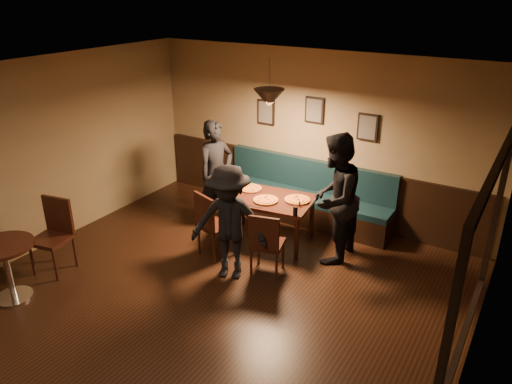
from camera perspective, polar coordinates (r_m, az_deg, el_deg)
floor at (r=6.10m, az=-8.55°, el=-14.78°), size 7.00×7.00×0.00m
ceiling at (r=4.91m, az=-10.52°, el=11.95°), size 7.00×7.00×0.00m
wall_back at (r=8.12m, az=6.78°, el=6.43°), size 6.00×0.00×6.00m
wall_left at (r=7.55m, az=-27.07°, el=2.66°), size 0.00×7.00×7.00m
wall_right at (r=4.28m, az=23.66°, el=-11.99°), size 0.00×7.00×7.00m
wainscot at (r=8.40m, az=6.41°, el=0.50°), size 5.88×0.06×1.00m
booth_bench at (r=8.18m, az=5.59°, el=-0.13°), size 3.00×0.60×1.00m
window_frame at (r=4.66m, az=24.39°, el=-7.66°), size 0.06×2.56×1.86m
window_glass at (r=4.66m, az=24.03°, el=-7.58°), size 0.00×2.40×2.40m
picture_left at (r=8.42m, az=1.18°, el=9.30°), size 0.32×0.04×0.42m
picture_center at (r=7.98m, az=6.84°, el=9.47°), size 0.32×0.04×0.42m
picture_right at (r=7.70m, az=12.90°, el=7.38°), size 0.32×0.04×0.42m
pendant_lamp at (r=6.93m, az=1.54°, el=10.91°), size 0.44×0.44×0.25m
dining_table at (r=7.56m, az=1.39°, el=-3.19°), size 1.46×1.05×0.73m
chair_near_left at (r=7.13m, az=-4.64°, el=-3.71°), size 0.57×0.57×1.01m
chair_near_right at (r=6.69m, az=1.35°, el=-5.90°), size 0.51×0.51×0.95m
diner_left at (r=7.89m, az=-4.65°, el=2.06°), size 0.59×0.74×1.77m
diner_right at (r=6.92m, az=9.16°, el=-0.78°), size 0.72×0.92×1.89m
diner_front at (r=6.47m, az=-3.17°, el=-3.63°), size 1.18×0.90×1.62m
pizza_a at (r=7.69m, az=-0.63°, el=0.43°), size 0.45×0.45×0.04m
pizza_b at (r=7.28m, az=1.14°, el=-0.94°), size 0.47×0.47×0.04m
pizza_c at (r=7.31m, az=4.84°, el=-0.90°), size 0.50×0.50×0.04m
soda_glass at (r=6.83m, az=4.61°, el=-2.25°), size 0.08×0.08×0.14m
tabasco_bottle at (r=7.11m, az=5.11°, el=-1.36°), size 0.03×0.03×0.11m
napkin_a at (r=7.89m, az=-0.84°, el=0.90°), size 0.15×0.15×0.01m
napkin_b at (r=7.51m, az=-3.44°, el=-0.34°), size 0.16×0.16×0.01m
cutlery_set at (r=7.13m, az=-0.53°, el=-1.66°), size 0.17×0.07×0.00m
cafe_table at (r=6.94m, az=-26.93°, el=-8.29°), size 0.88×0.88×0.78m
cafe_chair_far at (r=7.27m, az=-22.85°, el=-4.93°), size 0.54×0.54×1.04m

